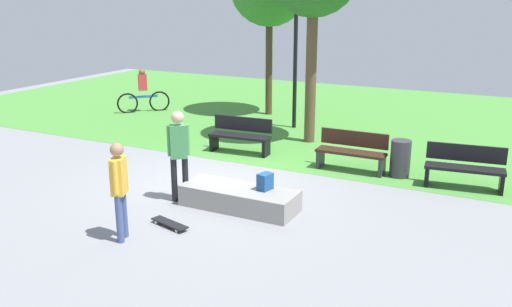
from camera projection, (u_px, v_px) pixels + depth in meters
The scene contains 13 objects.
ground_plane at pixel (215, 182), 12.03m from camera, with size 28.00×28.00×0.00m, color gray.
grass_lawn at pixel (333, 115), 18.65m from camera, with size 26.60×12.53×0.01m, color #478C38.
concrete_ledge at pixel (239, 198), 10.54m from camera, with size 2.25×0.84×0.41m, color gray.
backpack_on_ledge at pixel (265, 182), 10.35m from camera, with size 0.28×0.20×0.32m, color #1E4C8C.
skater_performing_trick at pixel (119, 184), 8.98m from camera, with size 0.31×0.40×1.67m.
skater_watching at pixel (179, 149), 10.69m from camera, with size 0.38×0.35×1.81m.
skateboard_by_ledge at pixel (170, 223), 9.73m from camera, with size 0.82×0.40×0.08m.
park_bench_far_right at pixel (241, 134), 14.15m from camera, with size 1.63×0.58×0.91m.
park_bench_near_path at pixel (352, 150), 12.72m from camera, with size 1.60×0.47×0.91m.
park_bench_far_left at pixel (465, 166), 11.56m from camera, with size 1.64×0.66×0.91m.
lamp_post at pixel (296, 34), 16.16m from camera, with size 0.28×0.28×4.67m.
trash_bin at pixel (400, 159), 12.31m from camera, with size 0.45×0.45×0.84m, color #333338.
cyclist_on_bicycle at pixel (143, 94), 19.01m from camera, with size 1.28×1.38×1.52m.
Camera 1 is at (5.95, -9.73, 3.97)m, focal length 38.73 mm.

